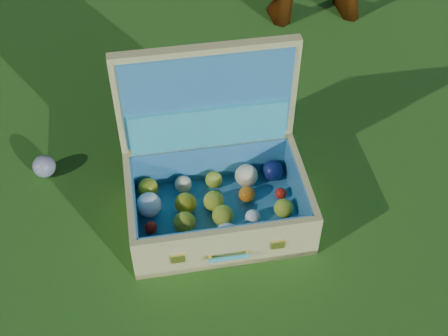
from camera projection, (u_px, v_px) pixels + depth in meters
ground at (203, 197)px, 1.93m from camera, size 60.00×60.00×0.00m
stray_ball at (44, 166)px, 1.97m from camera, size 0.07×0.07×0.07m
suitcase at (214, 173)px, 1.80m from camera, size 0.63×0.56×0.50m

